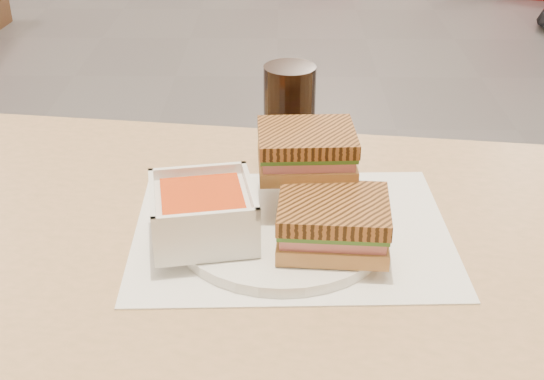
{
  "coord_description": "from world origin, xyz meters",
  "views": [
    {
      "loc": [
        0.02,
        -2.73,
        1.23
      ],
      "look_at": [
        0.01,
        -2.0,
        0.82
      ],
      "focal_mm": 47.45,
      "sensor_mm": 36.0,
      "label": 1
    }
  ],
  "objects_px": {
    "main_table": "(240,324)",
    "plate": "(282,229)",
    "soup_bowl": "(203,214)",
    "panini_lower": "(333,223)",
    "cola_glass": "(289,119)"
  },
  "relations": [
    {
      "from": "soup_bowl",
      "to": "panini_lower",
      "type": "height_order",
      "value": "soup_bowl"
    },
    {
      "from": "main_table",
      "to": "plate",
      "type": "bearing_deg",
      "value": 29.78
    },
    {
      "from": "plate",
      "to": "soup_bowl",
      "type": "xyz_separation_m",
      "value": [
        -0.09,
        -0.03,
        0.04
      ]
    },
    {
      "from": "main_table",
      "to": "plate",
      "type": "xyz_separation_m",
      "value": [
        0.05,
        0.03,
        0.12
      ]
    },
    {
      "from": "soup_bowl",
      "to": "main_table",
      "type": "bearing_deg",
      "value": -6.13
    },
    {
      "from": "panini_lower",
      "to": "main_table",
      "type": "bearing_deg",
      "value": 173.63
    },
    {
      "from": "main_table",
      "to": "plate",
      "type": "height_order",
      "value": "plate"
    },
    {
      "from": "panini_lower",
      "to": "cola_glass",
      "type": "relative_size",
      "value": 0.86
    },
    {
      "from": "panini_lower",
      "to": "cola_glass",
      "type": "xyz_separation_m",
      "value": [
        -0.05,
        0.22,
        0.03
      ]
    },
    {
      "from": "soup_bowl",
      "to": "panini_lower",
      "type": "distance_m",
      "value": 0.15
    },
    {
      "from": "soup_bowl",
      "to": "cola_glass",
      "type": "xyz_separation_m",
      "value": [
        0.1,
        0.21,
        0.03
      ]
    },
    {
      "from": "soup_bowl",
      "to": "panini_lower",
      "type": "xyz_separation_m",
      "value": [
        0.15,
        -0.02,
        0.0
      ]
    },
    {
      "from": "soup_bowl",
      "to": "panini_lower",
      "type": "relative_size",
      "value": 1.05
    },
    {
      "from": "plate",
      "to": "main_table",
      "type": "bearing_deg",
      "value": -150.22
    },
    {
      "from": "main_table",
      "to": "panini_lower",
      "type": "xyz_separation_m",
      "value": [
        0.11,
        -0.01,
        0.16
      ]
    }
  ]
}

